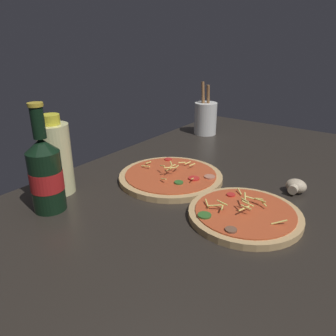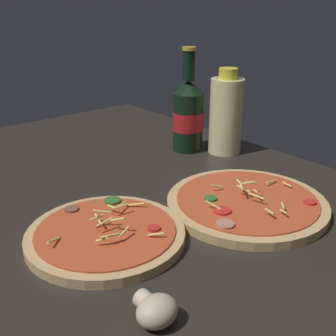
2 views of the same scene
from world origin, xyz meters
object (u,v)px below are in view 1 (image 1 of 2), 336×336
Objects in this scene: pizza_far at (171,177)px; utensil_crock at (205,118)px; oil_bottle at (56,158)px; mushroom_left at (296,186)px; pizza_near at (245,214)px; beer_bottle at (46,174)px.

pizza_far is 50.11cm from utensil_crock.
utensil_crock is (47.10, 16.07, 5.93)cm from pizza_far.
mushroom_left is at bearing -54.67° from oil_bottle.
pizza_far is 5.27× the size of mushroom_left.
mushroom_left is at bearing -68.38° from pizza_far.
pizza_near is 0.87× the size of pizza_far.
pizza_near is 69.01cm from utensil_crock.
utensil_crock is (70.66, -3.33, -2.69)cm from oil_bottle.
pizza_near is 26.90cm from pizza_far.
beer_bottle is 77.95cm from utensil_crock.
utensil_crock reaches higher than pizza_near.
pizza_near is at bearing -105.93° from pizza_far.
utensil_crock is at bearing 1.98° from beer_bottle.
beer_bottle is (-23.39, 39.25, 8.27)cm from pizza_near.
oil_bottle is at bearing 109.67° from pizza_near.
oil_bottle is 0.97× the size of utensil_crock.
oil_bottle is (7.21, 6.01, 0.37)cm from beer_bottle.
oil_bottle reaches higher than mushroom_left.
beer_bottle is (-30.77, 13.38, 8.26)cm from pizza_far.
oil_bottle is at bearing 39.85° from beer_bottle.
mushroom_left is at bearing -46.02° from beer_bottle.
pizza_far is 31.71cm from oil_bottle.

